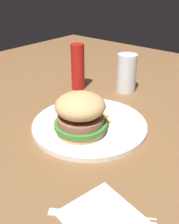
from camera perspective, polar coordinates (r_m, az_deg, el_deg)
name	(u,v)px	position (r m, az deg, el deg)	size (l,w,h in m)	color
ground_plane	(89,124)	(0.66, -0.04, -2.72)	(1.60, 1.60, 0.00)	brown
plate	(90,124)	(0.65, 0.00, -2.81)	(0.29, 0.29, 0.01)	white
sandwich	(80,114)	(0.58, -2.08, -0.35)	(0.12, 0.12, 0.10)	tan
fries_pile	(96,113)	(0.68, 1.46, -0.23)	(0.10, 0.10, 0.01)	gold
napkin	(101,217)	(0.44, 2.69, -22.46)	(0.11, 0.11, 0.00)	white
fork	(102,216)	(0.44, 2.92, -22.27)	(0.11, 0.16, 0.00)	silver
drink_glass	(126,75)	(0.84, 8.25, 8.14)	(0.06, 0.06, 0.12)	silver
ketchup_bottle	(78,67)	(0.85, -2.63, 10.03)	(0.04, 0.04, 0.15)	#B21914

